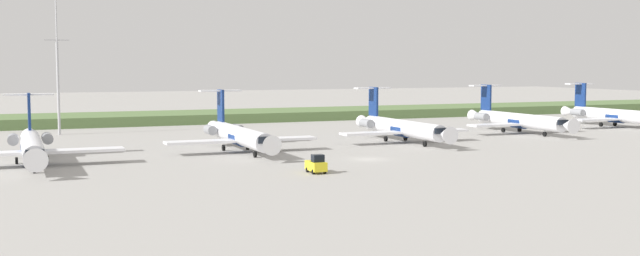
% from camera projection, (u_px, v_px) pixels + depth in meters
% --- Properties ---
extents(ground_plane, '(500.00, 500.00, 0.00)m').
position_uv_depth(ground_plane, '(292.00, 139.00, 131.46)').
color(ground_plane, '#9E9B96').
extents(grass_berm, '(320.00, 20.00, 2.15)m').
position_uv_depth(grass_berm, '(222.00, 116.00, 175.27)').
color(grass_berm, '#597542').
rests_on(grass_berm, ground).
extents(regional_jet_second, '(22.81, 31.00, 9.00)m').
position_uv_depth(regional_jet_second, '(32.00, 146.00, 97.69)').
color(regional_jet_second, white).
rests_on(regional_jet_second, ground).
extents(regional_jet_third, '(22.81, 31.00, 9.00)m').
position_uv_depth(regional_jet_third, '(239.00, 135.00, 113.05)').
color(regional_jet_third, white).
rests_on(regional_jet_third, ground).
extents(regional_jet_fourth, '(22.81, 31.00, 9.00)m').
position_uv_depth(regional_jet_fourth, '(401.00, 127.00, 126.93)').
color(regional_jet_fourth, white).
rests_on(regional_jet_fourth, ground).
extents(regional_jet_fifth, '(22.81, 31.00, 9.00)m').
position_uv_depth(regional_jet_fifth, '(517.00, 120.00, 144.01)').
color(regional_jet_fifth, white).
rests_on(regional_jet_fifth, ground).
extents(regional_jet_sixth, '(22.81, 31.00, 9.00)m').
position_uv_depth(regional_jet_sixth, '(615.00, 115.00, 157.82)').
color(regional_jet_sixth, white).
rests_on(regional_jet_sixth, ground).
extents(antenna_mast, '(4.40, 0.50, 26.91)m').
position_uv_depth(antenna_mast, '(58.00, 75.00, 139.61)').
color(antenna_mast, '#B2B2B7').
rests_on(antenna_mast, ground).
extents(baggage_tug, '(1.72, 3.20, 2.30)m').
position_uv_depth(baggage_tug, '(316.00, 165.00, 90.59)').
color(baggage_tug, yellow).
rests_on(baggage_tug, ground).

